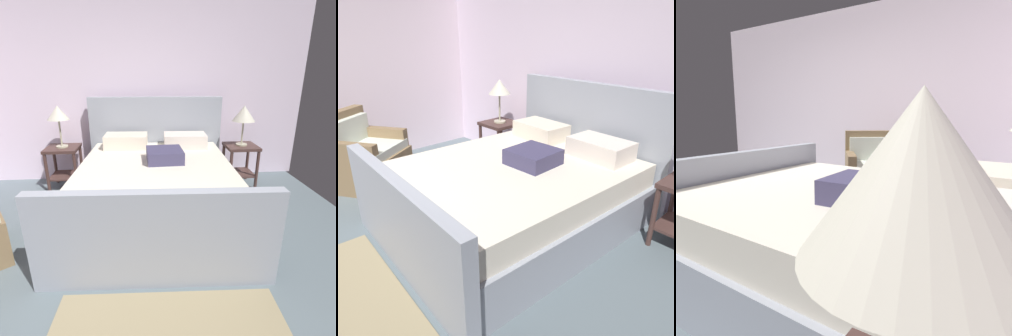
% 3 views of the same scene
% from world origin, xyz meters
% --- Properties ---
extents(ground_plane, '(4.86, 5.50, 0.02)m').
position_xyz_m(ground_plane, '(0.00, 0.00, -0.01)').
color(ground_plane, slate).
extents(wall_back, '(4.98, 0.12, 2.71)m').
position_xyz_m(wall_back, '(0.00, 2.81, 1.36)').
color(wall_back, silver).
rests_on(wall_back, ground).
extents(bed, '(1.98, 2.37, 1.26)m').
position_xyz_m(bed, '(0.19, 1.51, 0.35)').
color(bed, '#9CA3AF').
rests_on(bed, ground).
extents(nightstand_right, '(0.44, 0.44, 0.60)m').
position_xyz_m(nightstand_right, '(1.44, 2.29, 0.40)').
color(nightstand_right, '#462E28').
rests_on(nightstand_right, ground).
extents(table_lamp_right, '(0.31, 0.31, 0.56)m').
position_xyz_m(table_lamp_right, '(1.44, 2.29, 1.04)').
color(table_lamp_right, '#B7B293').
rests_on(table_lamp_right, nightstand_right).
extents(nightstand_left, '(0.44, 0.44, 0.60)m').
position_xyz_m(nightstand_left, '(-1.07, 2.41, 0.40)').
color(nightstand_left, '#462E28').
rests_on(nightstand_left, ground).
extents(table_lamp_left, '(0.29, 0.29, 0.57)m').
position_xyz_m(table_lamp_left, '(-1.07, 2.41, 1.05)').
color(table_lamp_left, '#B7B293').
rests_on(table_lamp_left, nightstand_left).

